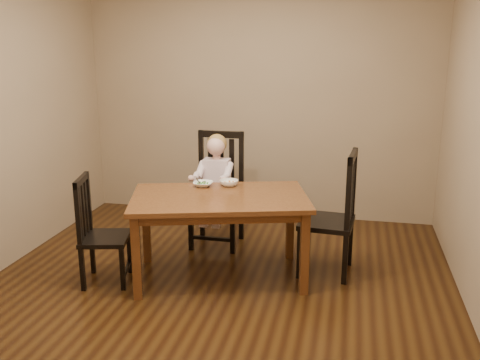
% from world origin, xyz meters
% --- Properties ---
extents(room, '(4.01, 4.01, 2.71)m').
position_xyz_m(room, '(0.00, 0.00, 1.35)').
color(room, '#3F250D').
rests_on(room, ground).
extents(dining_table, '(1.67, 1.26, 0.74)m').
position_xyz_m(dining_table, '(-0.02, 0.20, 0.66)').
color(dining_table, '#4D2912').
rests_on(dining_table, room).
extents(chair_child, '(0.49, 0.47, 1.14)m').
position_xyz_m(chair_child, '(-0.24, 1.00, 0.55)').
color(chair_child, black).
rests_on(chair_child, room).
extents(chair_left, '(0.47, 0.48, 0.94)m').
position_xyz_m(chair_left, '(-1.00, -0.11, 0.45)').
color(chair_left, black).
rests_on(chair_left, room).
extents(chair_right, '(0.50, 0.52, 1.11)m').
position_xyz_m(chair_right, '(0.93, 0.49, 0.53)').
color(chair_right, black).
rests_on(chair_right, room).
extents(toddler, '(0.35, 0.43, 0.59)m').
position_xyz_m(toddler, '(-0.24, 0.94, 0.69)').
color(toddler, white).
rests_on(toddler, chair_child).
extents(bowl_peas, '(0.18, 0.18, 0.04)m').
position_xyz_m(bowl_peas, '(-0.24, 0.46, 0.77)').
color(bowl_peas, white).
rests_on(bowl_peas, dining_table).
extents(bowl_veg, '(0.18, 0.18, 0.05)m').
position_xyz_m(bowl_veg, '(-0.02, 0.53, 0.77)').
color(bowl_veg, white).
rests_on(bowl_veg, dining_table).
extents(fork, '(0.08, 0.11, 0.05)m').
position_xyz_m(fork, '(-0.27, 0.43, 0.79)').
color(fork, silver).
rests_on(fork, bowl_peas).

